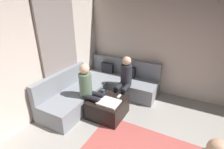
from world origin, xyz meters
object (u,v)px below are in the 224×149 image
at_px(game_remote, 119,96).
at_px(person_on_couch_back, 125,79).
at_px(sectional_couch, 101,87).
at_px(coffee_mug, 103,92).
at_px(ottoman, 108,107).
at_px(person_on_couch_side, 89,88).

height_order(game_remote, person_on_couch_back, person_on_couch_back).
bearing_deg(sectional_couch, person_on_couch_back, 4.90).
bearing_deg(coffee_mug, person_on_couch_back, 57.72).
xyz_separation_m(sectional_couch, ottoman, (0.54, -0.64, -0.07)).
xyz_separation_m(sectional_couch, coffee_mug, (0.32, -0.46, 0.19)).
xyz_separation_m(sectional_couch, person_on_couch_side, (0.15, -0.75, 0.38)).
height_order(ottoman, game_remote, game_remote).
relative_size(ottoman, person_on_couch_side, 0.63).
bearing_deg(game_remote, sectional_couch, 149.98).
bearing_deg(person_on_couch_side, person_on_couch_back, 148.31).
xyz_separation_m(sectional_couch, person_on_couch_back, (0.64, 0.06, 0.38)).
xyz_separation_m(coffee_mug, game_remote, (0.40, 0.04, -0.04)).
relative_size(ottoman, person_on_couch_back, 0.63).
relative_size(game_remote, person_on_couch_side, 0.12).
xyz_separation_m(sectional_couch, game_remote, (0.72, -0.42, 0.15)).
distance_m(sectional_couch, coffee_mug, 0.59).
distance_m(ottoman, game_remote, 0.36).
bearing_deg(coffee_mug, person_on_couch_side, -120.63).
bearing_deg(person_on_couch_back, coffee_mug, 57.72).
bearing_deg(person_on_couch_side, sectional_couch, -168.81).
xyz_separation_m(ottoman, coffee_mug, (-0.22, 0.18, 0.26)).
bearing_deg(game_remote, coffee_mug, -174.29).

